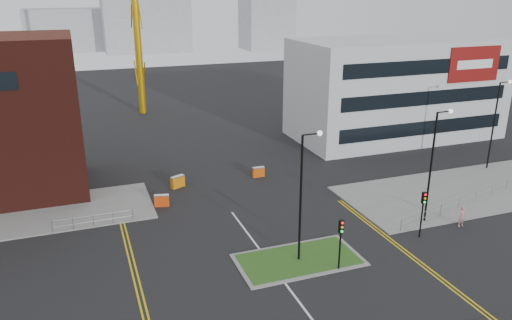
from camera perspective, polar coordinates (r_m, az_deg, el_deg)
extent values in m
cube|color=slate|center=(50.28, 23.07, -3.16)|extent=(24.00, 10.00, 0.12)
cube|color=slate|center=(35.19, 4.90, -11.29)|extent=(8.60, 4.60, 0.08)
cube|color=#294C19|center=(35.18, 4.90, -11.26)|extent=(8.00, 4.00, 0.12)
cube|color=black|center=(43.17, -26.55, 8.06)|extent=(1.40, 0.10, 1.40)
cube|color=#BBBFC1|center=(64.48, 15.67, 7.88)|extent=(25.00, 12.00, 12.00)
cube|color=black|center=(60.59, 18.62, 3.48)|extent=(22.00, 0.10, 1.60)
cube|color=black|center=(59.80, 18.98, 6.71)|extent=(22.00, 0.10, 1.60)
cube|color=black|center=(59.21, 19.35, 10.01)|extent=(22.00, 0.10, 1.60)
cube|color=maroon|center=(63.10, 23.69, 10.00)|extent=(7.00, 0.15, 4.00)
cube|color=white|center=(63.03, 23.76, 9.98)|extent=(5.00, 0.05, 1.00)
cylinder|color=black|center=(33.16, 5.12, -4.63)|extent=(0.16, 0.16, 9.00)
cylinder|color=black|center=(31.87, 6.33, 2.95)|extent=(1.20, 0.10, 0.10)
sphere|color=silver|center=(32.14, 7.29, 3.05)|extent=(0.36, 0.36, 0.36)
cylinder|color=black|center=(40.89, 19.33, -0.99)|extent=(0.16, 0.16, 9.00)
cylinder|color=black|center=(40.04, 20.70, 5.17)|extent=(1.20, 0.10, 0.10)
sphere|color=silver|center=(40.43, 21.35, 5.22)|extent=(0.36, 0.36, 0.36)
cylinder|color=black|center=(55.73, 25.48, 3.43)|extent=(0.16, 0.16, 9.00)
cylinder|color=black|center=(55.26, 26.59, 7.96)|extent=(1.20, 0.10, 0.10)
sphere|color=silver|center=(55.69, 27.02, 7.97)|extent=(0.36, 0.36, 0.36)
cylinder|color=black|center=(33.76, 9.55, -10.07)|extent=(0.12, 0.12, 3.00)
cube|color=black|center=(32.97, 9.71, -7.49)|extent=(0.28, 0.22, 0.90)
sphere|color=red|center=(32.74, 9.85, -7.11)|extent=(0.18, 0.18, 0.18)
sphere|color=orange|center=(32.87, 9.82, -7.58)|extent=(0.18, 0.18, 0.18)
sphere|color=#0CCC33|center=(33.00, 9.79, -8.05)|extent=(0.18, 0.18, 0.18)
cylinder|color=black|center=(39.39, 18.38, -6.39)|extent=(0.12, 0.12, 3.00)
cube|color=black|center=(38.71, 18.64, -4.12)|extent=(0.28, 0.22, 0.90)
sphere|color=red|center=(38.51, 18.80, -3.78)|extent=(0.18, 0.18, 0.18)
sphere|color=orange|center=(38.62, 18.75, -4.19)|extent=(0.18, 0.18, 0.18)
sphere|color=#0CCC33|center=(38.74, 18.71, -4.59)|extent=(0.18, 0.18, 0.18)
cylinder|color=gray|center=(40.96, -18.16, -6.05)|extent=(6.00, 0.04, 0.04)
cylinder|color=gray|center=(41.17, -18.09, -6.68)|extent=(6.00, 0.04, 0.04)
cylinder|color=gray|center=(41.27, -22.26, -7.14)|extent=(0.05, 0.05, 1.10)
cylinder|color=gray|center=(41.29, -13.92, -6.19)|extent=(0.05, 0.05, 1.10)
cylinder|color=gray|center=(47.28, 23.90, -3.36)|extent=(19.01, 5.04, 0.04)
cylinder|color=gray|center=(47.46, 23.82, -3.92)|extent=(19.01, 5.04, 0.04)
cylinder|color=gray|center=(39.92, 16.21, -7.32)|extent=(0.05, 0.05, 1.10)
cube|color=silver|center=(29.98, 6.28, -17.47)|extent=(0.15, 30.00, 0.01)
cube|color=gold|center=(34.42, -13.91, -12.66)|extent=(0.12, 24.00, 0.01)
cube|color=gold|center=(34.44, -13.40, -12.60)|extent=(0.12, 24.00, 0.01)
cube|color=gold|center=(37.25, 16.94, -10.35)|extent=(0.12, 20.00, 0.01)
cube|color=gold|center=(37.42, 17.32, -10.26)|extent=(0.12, 20.00, 0.01)
cube|color=gray|center=(151.18, -12.43, 15.00)|extent=(24.00, 12.00, 16.00)
cube|color=gray|center=(154.95, 1.23, 17.74)|extent=(14.00, 12.00, 28.00)
cube|color=gray|center=(159.84, -19.49, 13.86)|extent=(30.00, 12.00, 12.00)
imported|color=tan|center=(42.44, 22.50, -5.97)|extent=(0.64, 0.43, 1.72)
cube|color=#CE3C0B|center=(43.65, -10.72, -4.57)|extent=(1.30, 0.72, 1.03)
cube|color=silver|center=(43.46, -10.76, -4.01)|extent=(1.30, 0.72, 0.12)
cube|color=orange|center=(47.36, -8.94, -2.47)|extent=(1.41, 0.97, 1.12)
cube|color=silver|center=(47.18, -8.97, -1.90)|extent=(1.41, 0.97, 0.13)
cube|color=#CC4B0B|center=(49.40, 0.28, -1.38)|extent=(1.22, 0.44, 1.00)
cube|color=silver|center=(49.25, 0.28, -0.89)|extent=(1.22, 0.44, 0.12)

